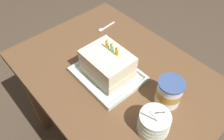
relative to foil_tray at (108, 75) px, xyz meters
name	(u,v)px	position (x,y,z in m)	size (l,w,h in m)	color
dining_table	(116,88)	(0.01, 0.04, -0.13)	(0.98, 0.71, 0.73)	brown
foil_tray	(108,75)	(0.00, 0.00, 0.00)	(0.29, 0.24, 0.02)	silver
birthday_cake	(107,64)	(0.00, 0.00, 0.07)	(0.20, 0.16, 0.16)	beige
bowl_stack	(154,123)	(0.31, -0.04, 0.04)	(0.12, 0.12, 0.14)	silver
ice_cream_tub	(169,92)	(0.27, 0.10, 0.05)	(0.11, 0.11, 0.12)	white
serving_spoon_near_tray	(103,29)	(-0.28, 0.20, 0.00)	(0.03, 0.13, 0.01)	silver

